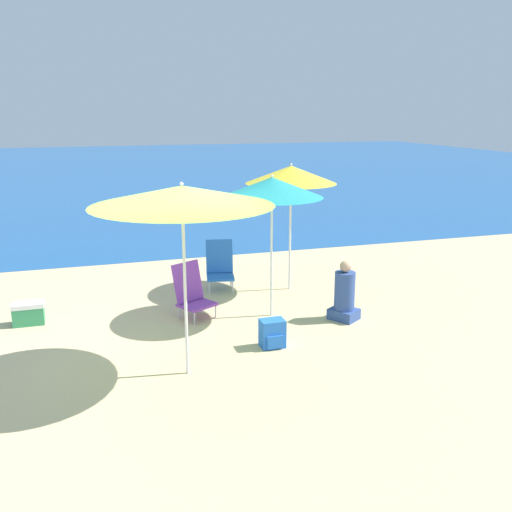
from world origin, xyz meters
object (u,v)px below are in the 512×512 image
beach_umbrella_yellow (291,175)px  beach_chair_purple (192,292)px  beach_umbrella_teal (272,188)px  beach_umbrella_lime (182,196)px  person_seated_near (344,295)px  beach_chair_blue (220,266)px  backpack_blue (272,334)px  cooler_box (28,313)px

beach_umbrella_yellow → beach_chair_purple: size_ratio=2.65×
beach_umbrella_teal → beach_umbrella_lime: beach_umbrella_lime is taller
beach_umbrella_yellow → person_seated_near: bearing=-81.2°
beach_chair_purple → person_seated_near: (2.16, -0.80, -0.02)m
beach_chair_purple → person_seated_near: size_ratio=0.91×
beach_chair_blue → beach_umbrella_yellow: bearing=-9.5°
beach_chair_purple → backpack_blue: beach_chair_purple is taller
beach_umbrella_teal → cooler_box: beach_umbrella_teal is taller
beach_umbrella_teal → person_seated_near: bearing=-25.8°
beach_chair_blue → backpack_blue: bearing=-78.2°
beach_umbrella_lime → beach_chair_purple: bearing=77.2°
beach_umbrella_teal → backpack_blue: bearing=-108.0°
beach_chair_purple → backpack_blue: size_ratio=2.19×
beach_umbrella_teal → cooler_box: size_ratio=4.81×
backpack_blue → cooler_box: backpack_blue is taller
beach_umbrella_teal → beach_chair_purple: 1.99m
beach_chair_purple → cooler_box: 2.41m
beach_chair_purple → beach_chair_blue: size_ratio=0.99×
beach_chair_purple → beach_umbrella_yellow: bearing=-4.7°
beach_chair_blue → person_seated_near: size_ratio=0.92×
beach_umbrella_lime → beach_chair_blue: beach_umbrella_lime is taller
beach_umbrella_teal → beach_umbrella_lime: 2.26m
beach_umbrella_yellow → beach_chair_blue: 2.03m
beach_umbrella_yellow → person_seated_near: size_ratio=2.42×
beach_umbrella_yellow → person_seated_near: 2.34m
beach_chair_purple → person_seated_near: 2.31m
beach_chair_purple → backpack_blue: 1.68m
person_seated_near → backpack_blue: 1.53m
beach_umbrella_yellow → beach_chair_purple: (-1.91, -0.86, -1.62)m
backpack_blue → beach_umbrella_teal: bearing=72.0°
beach_umbrella_lime → cooler_box: bearing=130.0°
cooler_box → backpack_blue: bearing=-30.5°
beach_umbrella_teal → beach_umbrella_yellow: bearing=57.8°
beach_chair_purple → cooler_box: bearing=141.5°
beach_umbrella_yellow → beach_chair_blue: beach_umbrella_yellow is taller
beach_umbrella_teal → backpack_blue: 2.16m
beach_umbrella_lime → backpack_blue: 2.35m
beach_chair_blue → backpack_blue: 2.76m
beach_umbrella_yellow → beach_chair_purple: beach_umbrella_yellow is taller
beach_umbrella_lime → beach_chair_blue: 3.83m
beach_umbrella_teal → beach_umbrella_lime: bearing=-135.2°
beach_umbrella_lime → cooler_box: 3.60m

